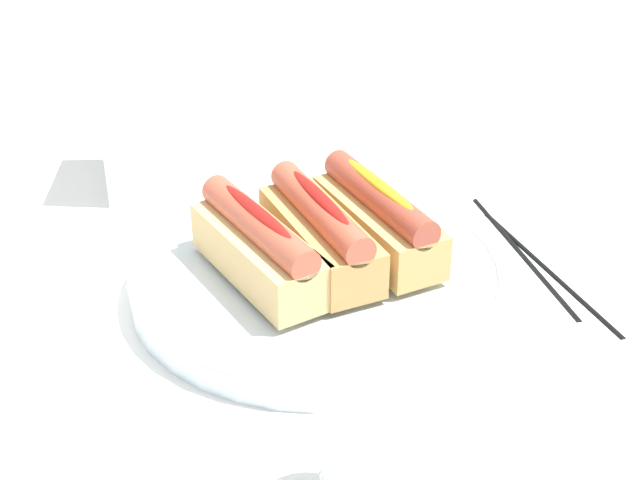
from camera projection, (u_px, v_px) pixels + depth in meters
The scene contains 9 objects.
ground_plane at pixel (305, 311), 0.75m from camera, with size 2.40×2.40×0.00m, color white.
serving_bowl at pixel (320, 274), 0.77m from camera, with size 0.32×0.32×0.03m.
hotdog_front at pixel (378, 218), 0.77m from camera, with size 0.16×0.09×0.06m.
hotdog_back at pixel (320, 232), 0.75m from camera, with size 0.16×0.08×0.06m.
hotdog_side at pixel (259, 247), 0.73m from camera, with size 0.16×0.10×0.06m.
water_glass at pixel (379, 468), 0.54m from camera, with size 0.07×0.07×0.09m.
napkin_box at pixel (131, 117), 0.91m from camera, with size 0.11×0.04×0.15m, color white.
chopstick_near at pixel (522, 252), 0.82m from camera, with size 0.01×0.01×0.22m, color black.
chopstick_far at pixel (548, 268), 0.80m from camera, with size 0.01×0.01×0.22m, color black.
Camera 1 is at (-0.61, 0.11, 0.43)m, focal length 50.63 mm.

